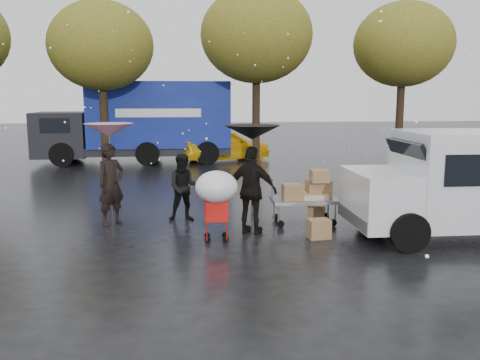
{
  "coord_description": "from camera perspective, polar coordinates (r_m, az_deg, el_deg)",
  "views": [
    {
      "loc": [
        -0.12,
        -10.42,
        2.93
      ],
      "look_at": [
        0.98,
        1.0,
        1.01
      ],
      "focal_mm": 38.0,
      "sensor_mm": 36.0,
      "label": 1
    }
  ],
  "objects": [
    {
      "name": "ground",
      "position": [
        10.83,
        -4.7,
        -6.22
      ],
      "size": [
        90.0,
        90.0,
        0.0
      ],
      "primitive_type": "plane",
      "color": "black",
      "rests_on": "ground"
    },
    {
      "name": "person_pink",
      "position": [
        11.87,
        -14.27,
        -0.48
      ],
      "size": [
        0.8,
        0.79,
        1.86
      ],
      "primitive_type": "imported",
      "rotation": [
        0.0,
        0.0,
        0.74
      ],
      "color": "black",
      "rests_on": "ground"
    },
    {
      "name": "person_middle",
      "position": [
        11.97,
        -6.28,
        -0.83
      ],
      "size": [
        0.8,
        0.63,
        1.58
      ],
      "primitive_type": "imported",
      "rotation": [
        0.0,
        0.0,
        0.04
      ],
      "color": "black",
      "rests_on": "ground"
    },
    {
      "name": "person_black",
      "position": [
        10.75,
        1.36,
        -1.16
      ],
      "size": [
        1.19,
        0.92,
        1.88
      ],
      "primitive_type": "imported",
      "rotation": [
        0.0,
        0.0,
        2.66
      ],
      "color": "black",
      "rests_on": "ground"
    },
    {
      "name": "umbrella_pink",
      "position": [
        11.73,
        -14.51,
        5.42
      ],
      "size": [
        1.09,
        1.09,
        2.31
      ],
      "color": "#4C4C4C",
      "rests_on": "ground"
    },
    {
      "name": "umbrella_black",
      "position": [
        10.59,
        1.39,
        5.35
      ],
      "size": [
        1.19,
        1.19,
        2.31
      ],
      "color": "#4C4C4C",
      "rests_on": "ground"
    },
    {
      "name": "vendor_cart",
      "position": [
        11.72,
        7.65,
        -1.41
      ],
      "size": [
        1.52,
        0.8,
        1.27
      ],
      "color": "slate",
      "rests_on": "ground"
    },
    {
      "name": "shopping_cart",
      "position": [
        10.05,
        -2.66,
        -1.2
      ],
      "size": [
        0.84,
        0.84,
        1.46
      ],
      "color": "#B0100A",
      "rests_on": "ground"
    },
    {
      "name": "white_van",
      "position": [
        11.61,
        24.93,
        -0.14
      ],
      "size": [
        4.91,
        2.18,
        2.2
      ],
      "color": "white",
      "rests_on": "ground"
    },
    {
      "name": "blue_truck",
      "position": [
        22.7,
        -11.04,
        6.39
      ],
      "size": [
        8.3,
        2.6,
        3.5
      ],
      "color": "navy",
      "rests_on": "ground"
    },
    {
      "name": "box_ground_near",
      "position": [
        10.68,
        8.83,
        -5.43
      ],
      "size": [
        0.48,
        0.4,
        0.39
      ],
      "primitive_type": "cube",
      "rotation": [
        0.0,
        0.0,
        0.12
      ],
      "color": "brown",
      "rests_on": "ground"
    },
    {
      "name": "box_ground_far",
      "position": [
        12.39,
        8.59,
        -3.53
      ],
      "size": [
        0.49,
        0.44,
        0.32
      ],
      "primitive_type": "cube",
      "rotation": [
        0.0,
        0.0,
        -0.36
      ],
      "color": "brown",
      "rests_on": "ground"
    },
    {
      "name": "yellow_taxi",
      "position": [
        22.78,
        -1.84,
        3.96
      ],
      "size": [
        4.57,
        3.28,
        1.45
      ],
      "primitive_type": "imported",
      "rotation": [
        0.0,
        0.0,
        1.99
      ],
      "color": "yellow",
      "rests_on": "ground"
    },
    {
      "name": "tree_row",
      "position": [
        20.53,
        -6.68,
        15.31
      ],
      "size": [
        21.6,
        4.4,
        7.12
      ],
      "color": "black",
      "rests_on": "ground"
    }
  ]
}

